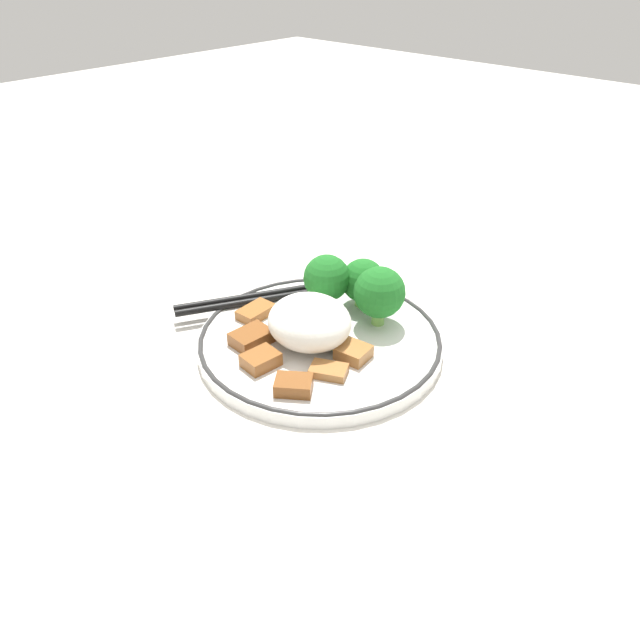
{
  "coord_description": "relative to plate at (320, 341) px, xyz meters",
  "views": [
    {
      "loc": [
        0.35,
        -0.38,
        0.36
      ],
      "look_at": [
        0.0,
        0.0,
        0.03
      ],
      "focal_mm": 35.0,
      "sensor_mm": 36.0,
      "label": 1
    }
  ],
  "objects": [
    {
      "name": "meat_near_left",
      "position": [
        0.05,
        -0.01,
        0.01
      ],
      "size": [
        0.03,
        0.03,
        0.01
      ],
      "color": "#9E6633",
      "rests_on": "plate"
    },
    {
      "name": "broccoli_back_center",
      "position": [
        -0.01,
        0.08,
        0.03
      ],
      "size": [
        0.05,
        0.05,
        0.05
      ],
      "color": "#7FB756",
      "rests_on": "plate"
    },
    {
      "name": "meat_near_right",
      "position": [
        0.04,
        -0.08,
        0.01
      ],
      "size": [
        0.04,
        0.04,
        0.01
      ],
      "color": "brown",
      "rests_on": "plate"
    },
    {
      "name": "meat_near_back",
      "position": [
        0.05,
        -0.04,
        0.01
      ],
      "size": [
        0.04,
        0.04,
        0.01
      ],
      "color": "#9E6633",
      "rests_on": "plate"
    },
    {
      "name": "plate",
      "position": [
        0.0,
        0.0,
        0.0
      ],
      "size": [
        0.25,
        0.25,
        0.02
      ],
      "color": "white",
      "rests_on": "ground_plane"
    },
    {
      "name": "meat_on_rice_edge",
      "position": [
        -0.01,
        -0.07,
        0.01
      ],
      "size": [
        0.03,
        0.03,
        0.01
      ],
      "color": "brown",
      "rests_on": "plate"
    },
    {
      "name": "chopsticks",
      "position": [
        -0.09,
        0.03,
        0.01
      ],
      "size": [
        0.13,
        0.21,
        0.01
      ],
      "color": "black",
      "rests_on": "plate"
    },
    {
      "name": "meat_mid_right",
      "position": [
        -0.08,
        -0.02,
        0.01
      ],
      "size": [
        0.03,
        0.04,
        0.01
      ],
      "color": "#995B28",
      "rests_on": "plate"
    },
    {
      "name": "rice_mound",
      "position": [
        0.0,
        -0.02,
        0.03
      ],
      "size": [
        0.08,
        0.08,
        0.05
      ],
      "color": "white",
      "rests_on": "plate"
    },
    {
      "name": "meat_near_front",
      "position": [
        -0.04,
        -0.05,
        0.01
      ],
      "size": [
        0.03,
        0.04,
        0.01
      ],
      "color": "brown",
      "rests_on": "plate"
    },
    {
      "name": "broccoli_back_left",
      "position": [
        0.03,
        0.06,
        0.04
      ],
      "size": [
        0.05,
        0.05,
        0.06
      ],
      "color": "#7FB756",
      "rests_on": "plate"
    },
    {
      "name": "ground_plane",
      "position": [
        0.0,
        0.0,
        -0.01
      ],
      "size": [
        3.0,
        3.0,
        0.0
      ],
      "primitive_type": "plane",
      "color": "silver"
    },
    {
      "name": "meat_mid_left",
      "position": [
        -0.03,
        -0.02,
        0.01
      ],
      "size": [
        0.04,
        0.05,
        0.01
      ],
      "color": "#995B28",
      "rests_on": "plate"
    },
    {
      "name": "broccoli_back_right",
      "position": [
        -0.03,
        0.05,
        0.04
      ],
      "size": [
        0.05,
        0.05,
        0.06
      ],
      "color": "#7FB756",
      "rests_on": "plate"
    }
  ]
}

